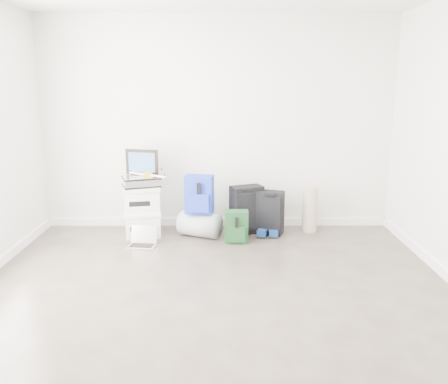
{
  "coord_description": "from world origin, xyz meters",
  "views": [
    {
      "loc": [
        0.07,
        -3.59,
        1.88
      ],
      "look_at": [
        0.09,
        1.9,
        0.6
      ],
      "focal_mm": 38.0,
      "sensor_mm": 36.0,
      "label": 1
    }
  ],
  "objects_px": {
    "briefcase": "(141,181)",
    "carry_on": "(269,213)",
    "laptop": "(143,241)",
    "large_suitcase": "(247,210)",
    "duffel_bag": "(200,224)",
    "boxes_stack": "(142,211)"
  },
  "relations": [
    {
      "from": "laptop",
      "to": "large_suitcase",
      "type": "bearing_deg",
      "value": 29.32
    },
    {
      "from": "briefcase",
      "to": "duffel_bag",
      "type": "relative_size",
      "value": 0.87
    },
    {
      "from": "briefcase",
      "to": "carry_on",
      "type": "height_order",
      "value": "briefcase"
    },
    {
      "from": "duffel_bag",
      "to": "carry_on",
      "type": "xyz_separation_m",
      "value": [
        0.87,
        0.1,
        0.12
      ]
    },
    {
      "from": "boxes_stack",
      "to": "briefcase",
      "type": "bearing_deg",
      "value": 0.0
    },
    {
      "from": "briefcase",
      "to": "laptop",
      "type": "bearing_deg",
      "value": -100.35
    },
    {
      "from": "large_suitcase",
      "to": "laptop",
      "type": "distance_m",
      "value": 1.36
    },
    {
      "from": "carry_on",
      "to": "laptop",
      "type": "distance_m",
      "value": 1.6
    },
    {
      "from": "boxes_stack",
      "to": "large_suitcase",
      "type": "height_order",
      "value": "boxes_stack"
    },
    {
      "from": "boxes_stack",
      "to": "large_suitcase",
      "type": "bearing_deg",
      "value": -5.67
    },
    {
      "from": "large_suitcase",
      "to": "carry_on",
      "type": "height_order",
      "value": "large_suitcase"
    },
    {
      "from": "duffel_bag",
      "to": "boxes_stack",
      "type": "bearing_deg",
      "value": -158.34
    },
    {
      "from": "briefcase",
      "to": "laptop",
      "type": "xyz_separation_m",
      "value": [
        0.06,
        -0.38,
        -0.64
      ]
    },
    {
      "from": "carry_on",
      "to": "duffel_bag",
      "type": "bearing_deg",
      "value": -153.48
    },
    {
      "from": "duffel_bag",
      "to": "large_suitcase",
      "type": "distance_m",
      "value": 0.62
    },
    {
      "from": "boxes_stack",
      "to": "duffel_bag",
      "type": "bearing_deg",
      "value": -13.57
    },
    {
      "from": "duffel_bag",
      "to": "large_suitcase",
      "type": "bearing_deg",
      "value": 38.89
    },
    {
      "from": "boxes_stack",
      "to": "carry_on",
      "type": "distance_m",
      "value": 1.58
    },
    {
      "from": "laptop",
      "to": "duffel_bag",
      "type": "bearing_deg",
      "value": 35.26
    },
    {
      "from": "boxes_stack",
      "to": "briefcase",
      "type": "xyz_separation_m",
      "value": [
        0.0,
        0.0,
        0.37
      ]
    },
    {
      "from": "briefcase",
      "to": "large_suitcase",
      "type": "bearing_deg",
      "value": -13.83
    },
    {
      "from": "boxes_stack",
      "to": "duffel_bag",
      "type": "height_order",
      "value": "boxes_stack"
    }
  ]
}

